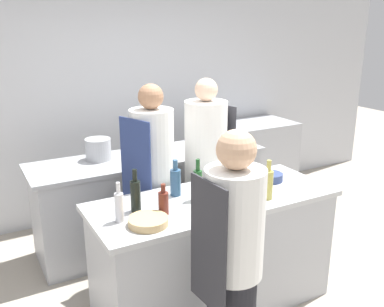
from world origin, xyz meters
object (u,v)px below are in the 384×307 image
Objects in this scene: chef_at_pass_far at (153,186)px; bottle_water at (163,202)px; bowl_prep_small at (228,191)px; stockpot at (98,149)px; oven_range at (254,159)px; bottle_cooking_oil at (198,184)px; bottle_sauce at (176,181)px; cup at (247,177)px; bottle_wine at (136,195)px; bowl_ceramic_blue at (148,221)px; chef_at_prep_near at (232,263)px; bottle_vinegar at (268,184)px; bowl_mixing_large at (271,177)px; bottle_olive_oil at (119,206)px; chef_at_stove at (206,175)px.

chef_at_pass_far is 0.73m from bottle_water.
stockpot reaches higher than bowl_prep_small.
oven_range is 3.99× the size of stockpot.
bottle_sauce is (-0.10, 0.16, -0.01)m from bottle_cooking_oil.
bowl_prep_small is at bearing -7.42° from bottle_cooking_oil.
bottle_water is at bearing -165.76° from cup.
bottle_wine is (-0.36, -0.54, 0.19)m from chef_at_pass_far.
bottle_wine is 0.98× the size of bottle_cooking_oil.
bottle_cooking_oil reaches higher than bowl_ceramic_blue.
chef_at_prep_near is 2.02m from stockpot.
chef_at_pass_far reaches higher than bottle_vinegar.
chef_at_prep_near is 7.38× the size of bottle_water.
chef_at_prep_near is 6.75× the size of stockpot.
oven_range is 4.83× the size of bowl_mixing_large.
chef_at_prep_near is 1.07m from cup.
bottle_cooking_oil is (0.16, 0.70, 0.24)m from chef_at_prep_near.
stockpot reaches higher than bowl_ceramic_blue.
bottle_cooking_oil is at bearing 153.15° from bottle_vinegar.
bottle_cooking_oil is at bearing -136.82° from oven_range.
bottle_vinegar is 0.35m from cup.
cup is (1.15, 0.17, -0.06)m from bottle_olive_oil.
bowl_ceramic_blue is (-2.32, -1.93, 0.47)m from oven_range.
bottle_olive_oil is 1.30× the size of bowl_prep_small.
bowl_mixing_large is (0.26, 0.29, -0.09)m from bottle_vinegar.
chef_at_stove is 1.01m from bottle_water.
bottle_water is (-0.23, -0.27, -0.02)m from bottle_sauce.
chef_at_prep_near reaches higher than bottle_vinegar.
chef_at_pass_far is 0.79m from cup.
stockpot is (0.13, 1.27, -0.02)m from bottle_wine.
chef_at_stove reaches higher than bottle_cooking_oil.
bowl_mixing_large is (0.73, 0.05, -0.09)m from bottle_cooking_oil.
bottle_cooking_oil is at bearing 18.16° from bottle_water.
bottle_wine is (-0.88, -0.54, 0.18)m from chef_at_stove.
bowl_mixing_large is (0.84, -0.52, 0.10)m from chef_at_pass_far.
bowl_ceramic_blue is (-0.37, -0.77, 0.09)m from chef_at_pass_far.
bowl_prep_small is 0.75m from bowl_ceramic_blue.
bottle_water is 0.91× the size of stockpot.
chef_at_prep_near is at bearing -121.50° from bowl_prep_small.
bottle_wine is 1.17× the size of bowl_ceramic_blue.
oven_range is 2.29m from chef_at_pass_far.
chef_at_pass_far reaches higher than bowl_prep_small.
bottle_olive_oil is at bearing -74.94° from chef_at_stove.
bottle_wine reaches higher than bottle_water.
chef_at_stove reaches higher than bowl_prep_small.
bottle_olive_oil is 0.30m from bottle_water.
bottle_olive_oil is 0.98× the size of bottle_sauce.
bottle_vinegar reaches higher than bottle_water.
bottle_vinegar is 0.98× the size of bottle_wine.
cup is 0.42× the size of stockpot.
oven_range is 3.22× the size of bottle_vinegar.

